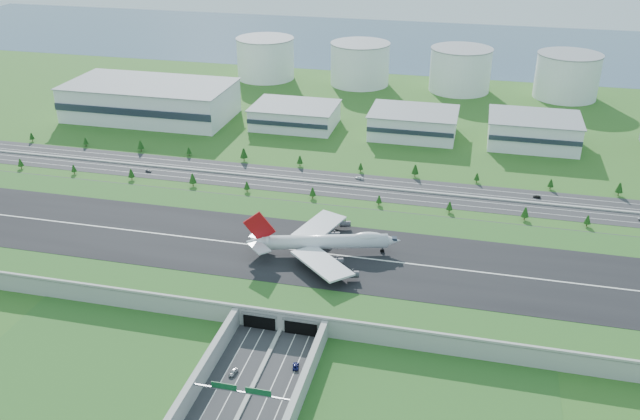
% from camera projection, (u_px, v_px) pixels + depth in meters
% --- Properties ---
extents(ground, '(1200.00, 1200.00, 0.00)m').
position_uv_depth(ground, '(311.00, 267.00, 311.35)').
color(ground, '#315D1D').
rests_on(ground, ground).
extents(airfield_deck, '(520.00, 100.00, 9.20)m').
position_uv_depth(airfield_deck, '(311.00, 260.00, 309.46)').
color(airfield_deck, gray).
rests_on(airfield_deck, ground).
extents(underpass_road, '(38.80, 120.40, 8.00)m').
position_uv_depth(underpass_road, '(237.00, 410.00, 223.05)').
color(underpass_road, '#28282B').
rests_on(underpass_road, ground).
extents(sign_gantry_near, '(38.70, 0.70, 9.80)m').
position_uv_depth(sign_gantry_near, '(241.00, 393.00, 225.32)').
color(sign_gantry_near, gray).
rests_on(sign_gantry_near, ground).
extents(north_expressway, '(560.00, 36.00, 0.12)m').
position_uv_depth(north_expressway, '(351.00, 186.00, 394.25)').
color(north_expressway, '#28282B').
rests_on(north_expressway, ground).
extents(tree_row, '(509.25, 48.58, 8.49)m').
position_uv_depth(tree_row, '(369.00, 181.00, 389.41)').
color(tree_row, '#3D2819').
rests_on(tree_row, ground).
extents(hangar_west, '(120.00, 60.00, 25.00)m').
position_uv_depth(hangar_west, '(151.00, 101.00, 502.99)').
color(hangar_west, silver).
rests_on(hangar_west, ground).
extents(hangar_mid_a, '(58.00, 42.00, 15.00)m').
position_uv_depth(hangar_mid_a, '(295.00, 116.00, 486.48)').
color(hangar_mid_a, silver).
rests_on(hangar_mid_a, ground).
extents(hangar_mid_b, '(58.00, 42.00, 17.00)m').
position_uv_depth(hangar_mid_b, '(413.00, 124.00, 468.22)').
color(hangar_mid_b, silver).
rests_on(hangar_mid_b, ground).
extents(hangar_mid_c, '(58.00, 42.00, 19.00)m').
position_uv_depth(hangar_mid_c, '(533.00, 131.00, 451.00)').
color(hangar_mid_c, silver).
rests_on(hangar_mid_c, ground).
extents(fuel_tank_a, '(50.00, 50.00, 35.00)m').
position_uv_depth(fuel_tank_a, '(266.00, 59.00, 599.42)').
color(fuel_tank_a, white).
rests_on(fuel_tank_a, ground).
extents(fuel_tank_b, '(50.00, 50.00, 35.00)m').
position_uv_depth(fuel_tank_b, '(360.00, 64.00, 581.59)').
color(fuel_tank_b, white).
rests_on(fuel_tank_b, ground).
extents(fuel_tank_c, '(50.00, 50.00, 35.00)m').
position_uv_depth(fuel_tank_c, '(460.00, 70.00, 563.76)').
color(fuel_tank_c, white).
rests_on(fuel_tank_c, ground).
extents(fuel_tank_d, '(50.00, 50.00, 35.00)m').
position_uv_depth(fuel_tank_d, '(567.00, 76.00, 545.93)').
color(fuel_tank_d, white).
rests_on(fuel_tank_d, ground).
extents(bay_water, '(1200.00, 260.00, 0.06)m').
position_uv_depth(bay_water, '(420.00, 44.00, 730.34)').
color(bay_water, '#375069').
rests_on(bay_water, ground).
extents(boeing_747, '(69.02, 64.37, 21.84)m').
position_uv_depth(boeing_747, '(324.00, 242.00, 304.13)').
color(boeing_747, silver).
rests_on(boeing_747, airfield_deck).
extents(car_0, '(2.67, 5.01, 1.62)m').
position_uv_depth(car_0, '(233.00, 372.00, 243.90)').
color(car_0, '#A1A2A6').
rests_on(car_0, ground).
extents(car_2, '(3.18, 5.11, 1.32)m').
position_uv_depth(car_2, '(296.00, 366.00, 247.19)').
color(car_2, '#0D1141').
rests_on(car_2, ground).
extents(car_4, '(4.38, 2.66, 1.40)m').
position_uv_depth(car_4, '(148.00, 171.00, 412.02)').
color(car_4, slate).
rests_on(car_4, ground).
extents(car_5, '(4.24, 1.81, 1.36)m').
position_uv_depth(car_5, '(537.00, 197.00, 378.75)').
color(car_5, black).
rests_on(car_5, ground).
extents(car_7, '(5.56, 3.55, 1.50)m').
position_uv_depth(car_7, '(359.00, 178.00, 402.60)').
color(car_7, white).
rests_on(car_7, ground).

